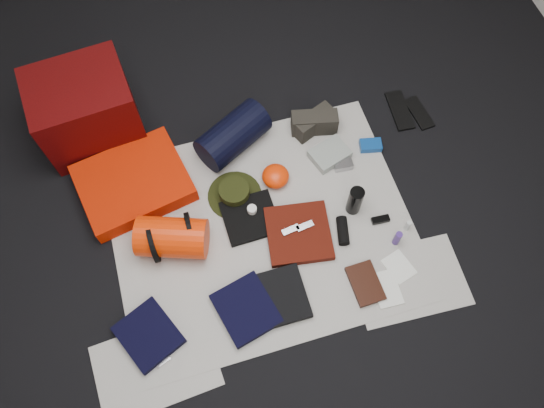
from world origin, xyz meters
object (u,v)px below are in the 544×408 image
object	(u,v)px
red_cabinet	(86,110)
navy_duffel	(233,135)
sleeping_pad	(134,183)
water_bottle	(355,201)
paperback_book	(365,283)
stuff_sack	(172,237)
compact_camera	(343,165)

from	to	relation	value
red_cabinet	navy_duffel	bearing A→B (deg)	-28.89
sleeping_pad	water_bottle	size ratio (longest dim) A/B	2.91
red_cabinet	navy_duffel	size ratio (longest dim) A/B	1.28
water_bottle	paperback_book	size ratio (longest dim) A/B	0.90
stuff_sack	sleeping_pad	bearing A→B (deg)	109.37
water_bottle	stuff_sack	bearing A→B (deg)	176.08
compact_camera	red_cabinet	bearing A→B (deg)	158.60
navy_duffel	compact_camera	size ratio (longest dim) A/B	3.96
navy_duffel	water_bottle	distance (m)	0.79
water_bottle	compact_camera	xyz separation A→B (m)	(0.04, 0.27, -0.08)
stuff_sack	paperback_book	xyz separation A→B (m)	(0.90, -0.50, -0.09)
stuff_sack	navy_duffel	xyz separation A→B (m)	(0.46, 0.52, 0.00)
sleeping_pad	compact_camera	size ratio (longest dim) A/B	5.48
sleeping_pad	navy_duffel	distance (m)	0.62
navy_duffel	paperback_book	world-z (taller)	navy_duffel
compact_camera	sleeping_pad	bearing A→B (deg)	174.62
navy_duffel	paperback_book	distance (m)	1.11
stuff_sack	water_bottle	xyz separation A→B (m)	(0.99, -0.07, -0.01)
red_cabinet	stuff_sack	bearing A→B (deg)	-76.22
navy_duffel	compact_camera	distance (m)	0.65
stuff_sack	navy_duffel	bearing A→B (deg)	48.25
red_cabinet	paperback_book	xyz separation A→B (m)	(1.19, -1.34, -0.20)
sleeping_pad	navy_duffel	xyz separation A→B (m)	(0.61, 0.11, 0.06)
stuff_sack	compact_camera	size ratio (longest dim) A/B	3.42
red_cabinet	sleeping_pad	distance (m)	0.49
navy_duffel	water_bottle	bearing A→B (deg)	-76.73
sleeping_pad	stuff_sack	distance (m)	0.43
stuff_sack	water_bottle	size ratio (longest dim) A/B	1.82
sleeping_pad	water_bottle	distance (m)	1.23
stuff_sack	compact_camera	distance (m)	1.05
compact_camera	paperback_book	size ratio (longest dim) A/B	0.48
compact_camera	paperback_book	xyz separation A→B (m)	(-0.13, -0.69, -0.01)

